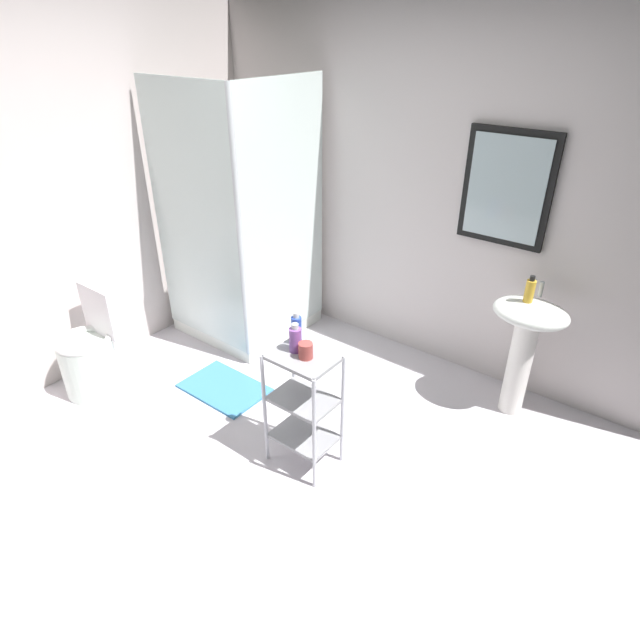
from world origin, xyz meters
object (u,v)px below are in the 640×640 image
(storage_cart, at_px, (303,401))
(bath_mat, at_px, (225,388))
(shampoo_bottle_blue, at_px, (296,330))
(conditioner_bottle_purple, at_px, (295,339))
(toilet, at_px, (94,350))
(rinse_cup, at_px, (306,351))
(pedestal_sink, at_px, (525,336))
(hand_soap_bottle, at_px, (530,290))
(shower_stall, at_px, (245,282))

(storage_cart, bearing_deg, bath_mat, 168.16)
(shampoo_bottle_blue, xyz_separation_m, conditioner_bottle_purple, (0.05, -0.06, -0.01))
(toilet, xyz_separation_m, rinse_cup, (1.64, 0.33, 0.47))
(bath_mat, bearing_deg, shampoo_bottle_blue, -7.47)
(pedestal_sink, distance_m, hand_soap_bottle, 0.31)
(shampoo_bottle_blue, bearing_deg, hand_soap_bottle, 52.43)
(shower_stall, height_order, bath_mat, shower_stall)
(bath_mat, bearing_deg, pedestal_sink, 31.38)
(rinse_cup, bearing_deg, conditioner_bottle_purple, 168.17)
(toilet, bearing_deg, shower_stall, 76.47)
(shower_stall, xyz_separation_m, bath_mat, (0.43, -0.69, -0.45))
(toilet, relative_size, bath_mat, 1.27)
(hand_soap_bottle, distance_m, shampoo_bottle_blue, 1.45)
(shampoo_bottle_blue, bearing_deg, bath_mat, 172.53)
(shampoo_bottle_blue, distance_m, conditioner_bottle_purple, 0.08)
(pedestal_sink, bearing_deg, storage_cart, -123.33)
(shampoo_bottle_blue, relative_size, conditioner_bottle_purple, 1.14)
(hand_soap_bottle, distance_m, conditioner_bottle_purple, 1.47)
(pedestal_sink, height_order, bath_mat, pedestal_sink)
(rinse_cup, bearing_deg, toilet, -168.52)
(shampoo_bottle_blue, bearing_deg, shower_stall, 146.83)
(conditioner_bottle_purple, xyz_separation_m, rinse_cup, (0.09, -0.02, -0.03))
(hand_soap_bottle, distance_m, bath_mat, 2.15)
(hand_soap_bottle, bearing_deg, conditioner_bottle_purple, -124.60)
(pedestal_sink, relative_size, storage_cart, 1.09)
(toilet, height_order, bath_mat, toilet)
(shower_stall, bearing_deg, conditioner_bottle_purple, -34.26)
(storage_cart, height_order, conditioner_bottle_purple, conditioner_bottle_purple)
(rinse_cup, bearing_deg, pedestal_sink, 57.31)
(pedestal_sink, relative_size, conditioner_bottle_purple, 4.79)
(shower_stall, xyz_separation_m, conditioner_bottle_purple, (1.26, -0.86, 0.35))
(storage_cart, height_order, rinse_cup, rinse_cup)
(storage_cart, distance_m, bath_mat, 1.01)
(storage_cart, relative_size, conditioner_bottle_purple, 4.37)
(storage_cart, distance_m, shampoo_bottle_blue, 0.41)
(conditioner_bottle_purple, xyz_separation_m, bath_mat, (-0.83, 0.17, -0.81))
(conditioner_bottle_purple, bearing_deg, toilet, -167.27)
(toilet, relative_size, shampoo_bottle_blue, 3.93)
(pedestal_sink, distance_m, storage_cart, 1.47)
(hand_soap_bottle, xyz_separation_m, conditioner_bottle_purple, (-0.83, -1.21, -0.07))
(toilet, bearing_deg, pedestal_sink, 32.71)
(storage_cart, bearing_deg, toilet, -168.45)
(pedestal_sink, bearing_deg, rinse_cup, -122.69)
(hand_soap_bottle, bearing_deg, shower_stall, -170.45)
(conditioner_bottle_purple, height_order, bath_mat, conditioner_bottle_purple)
(conditioner_bottle_purple, bearing_deg, shower_stall, 145.74)
(pedestal_sink, height_order, conditioner_bottle_purple, conditioner_bottle_purple)
(shampoo_bottle_blue, distance_m, rinse_cup, 0.16)
(shower_stall, height_order, storage_cart, shower_stall)
(shower_stall, relative_size, rinse_cup, 22.32)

